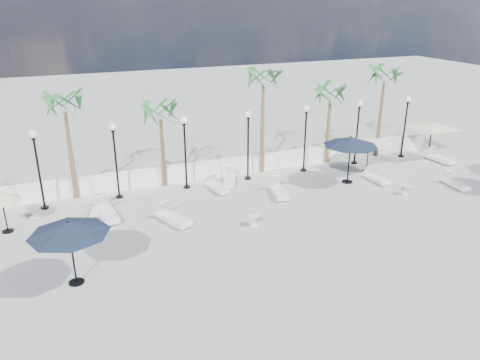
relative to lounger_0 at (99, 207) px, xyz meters
name	(u,v)px	position (x,y,z in m)	size (l,w,h in m)	color
ground	(305,229)	(8.11, -5.23, -0.22)	(100.00, 100.00, 0.00)	#979793
balustrade	(241,165)	(8.11, 2.27, 0.25)	(26.00, 0.30, 1.01)	white
lamppost_0	(37,159)	(-2.39, 1.27, 2.28)	(0.36, 0.36, 3.84)	black
lamppost_1	(115,150)	(1.11, 1.27, 2.28)	(0.36, 0.36, 3.84)	black
lamppost_2	(185,143)	(4.61, 1.27, 2.28)	(0.36, 0.36, 3.84)	black
lamppost_3	(248,136)	(8.11, 1.27, 2.28)	(0.36, 0.36, 3.84)	black
lamppost_4	(306,129)	(11.61, 1.27, 2.28)	(0.36, 0.36, 3.84)	black
lamppost_5	(358,123)	(15.11, 1.27, 2.28)	(0.36, 0.36, 3.84)	black
lamppost_6	(406,118)	(18.61, 1.27, 2.28)	(0.36, 0.36, 3.84)	black
palm_0	(65,109)	(-0.89, 2.07, 4.32)	(2.60, 2.60, 5.50)	brown
palm_1	(160,117)	(3.61, 2.07, 3.54)	(2.60, 2.60, 4.70)	brown
palm_2	(263,82)	(9.31, 2.07, 4.90)	(2.60, 2.60, 6.10)	brown
palm_3	(330,98)	(13.61, 2.07, 3.73)	(2.60, 2.60, 4.90)	brown
palm_4	(384,81)	(17.31, 2.07, 4.51)	(2.60, 2.60, 5.70)	brown
lounger_0	(99,207)	(0.00, 0.00, 0.00)	(1.03, 1.81, 0.65)	silver
lounger_1	(107,213)	(0.26, -0.91, 0.05)	(0.88, 2.15, 0.78)	silver
lounger_2	(173,217)	(2.95, -2.48, 0.04)	(1.40, 2.14, 0.77)	silver
lounger_3	(278,191)	(8.66, -1.43, 0.04)	(1.04, 2.11, 0.76)	silver
lounger_4	(217,186)	(5.98, 0.32, 0.01)	(0.88, 1.86, 0.67)	silver
lounger_5	(230,179)	(6.93, 0.99, 0.02)	(1.32, 2.00, 0.72)	silver
lounger_6	(376,178)	(14.47, -1.68, 0.00)	(0.65, 1.74, 0.64)	silver
lounger_7	(439,158)	(20.11, -0.38, 0.03)	(0.86, 1.99, 0.72)	silver
lounger_8	(455,183)	(17.87, -3.90, 0.01)	(0.71, 1.81, 0.66)	silver
side_table_0	(34,211)	(-2.83, 0.44, 0.11)	(0.55, 0.55, 0.53)	silver
side_table_1	(254,219)	(6.18, -4.09, 0.08)	(0.50, 0.50, 0.49)	silver
side_table_2	(406,189)	(14.77, -3.73, 0.07)	(0.50, 0.50, 0.48)	silver
parasol_navy_left	(69,229)	(-1.41, -5.85, 1.93)	(2.76, 2.76, 2.43)	black
parasol_navy_mid	(351,142)	(12.94, -1.21, 2.09)	(2.92, 2.92, 2.62)	black
parasol_cream_sq_a	(370,138)	(14.96, -0.14, 1.77)	(4.37, 4.37, 2.15)	black
parasol_cream_sq_b	(433,122)	(20.11, 0.55, 2.04)	(4.87, 4.87, 2.44)	black
parasol_cream_small	(1,197)	(-3.89, -0.70, 1.40)	(1.54, 1.54, 1.89)	black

